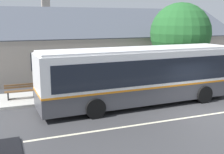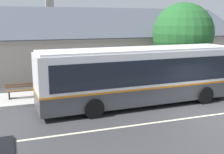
{
  "view_description": "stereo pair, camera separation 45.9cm",
  "coord_description": "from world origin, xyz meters",
  "px_view_note": "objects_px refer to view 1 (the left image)",
  "views": [
    {
      "loc": [
        -9.48,
        -10.82,
        4.69
      ],
      "look_at": [
        -3.83,
        3.77,
        1.5
      ],
      "focal_mm": 45.0,
      "sensor_mm": 36.0,
      "label": 1
    },
    {
      "loc": [
        -9.05,
        -10.98,
        4.69
      ],
      "look_at": [
        -3.83,
        3.77,
        1.5
      ],
      "focal_mm": 45.0,
      "sensor_mm": 36.0,
      "label": 2
    }
  ],
  "objects_px": {
    "street_tree_primary": "(180,35)",
    "bench_by_building": "(21,92)",
    "bench_down_street": "(83,86)",
    "transit_bus": "(140,74)",
    "bus_stop_sign": "(198,65)"
  },
  "relations": [
    {
      "from": "bench_down_street",
      "to": "street_tree_primary",
      "type": "relative_size",
      "value": 0.3
    },
    {
      "from": "transit_bus",
      "to": "street_tree_primary",
      "type": "height_order",
      "value": "street_tree_primary"
    },
    {
      "from": "street_tree_primary",
      "to": "bench_by_building",
      "type": "bearing_deg",
      "value": -174.72
    },
    {
      "from": "bench_by_building",
      "to": "bench_down_street",
      "type": "distance_m",
      "value": 3.7
    },
    {
      "from": "bench_down_street",
      "to": "street_tree_primary",
      "type": "bearing_deg",
      "value": 7.83
    },
    {
      "from": "transit_bus",
      "to": "bench_down_street",
      "type": "height_order",
      "value": "transit_bus"
    },
    {
      "from": "bench_down_street",
      "to": "bus_stop_sign",
      "type": "bearing_deg",
      "value": -6.54
    },
    {
      "from": "bench_down_street",
      "to": "street_tree_primary",
      "type": "height_order",
      "value": "street_tree_primary"
    },
    {
      "from": "transit_bus",
      "to": "bus_stop_sign",
      "type": "bearing_deg",
      "value": 20.85
    },
    {
      "from": "bench_by_building",
      "to": "street_tree_primary",
      "type": "bearing_deg",
      "value": 5.28
    },
    {
      "from": "bench_by_building",
      "to": "bus_stop_sign",
      "type": "bearing_deg",
      "value": -4.53
    },
    {
      "from": "bench_by_building",
      "to": "bus_stop_sign",
      "type": "height_order",
      "value": "bus_stop_sign"
    },
    {
      "from": "transit_bus",
      "to": "bus_stop_sign",
      "type": "relative_size",
      "value": 4.78
    },
    {
      "from": "bench_by_building",
      "to": "transit_bus",
      "type": "bearing_deg",
      "value": -25.84
    },
    {
      "from": "bench_down_street",
      "to": "bus_stop_sign",
      "type": "distance_m",
      "value": 8.15
    }
  ]
}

